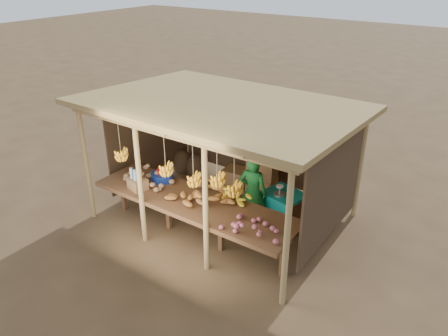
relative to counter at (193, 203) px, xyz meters
The scene contains 13 objects.
ground 1.20m from the counter, 90.00° to the left, with size 60.00×60.00×0.00m, color brown.
stall_structure 1.49m from the counter, 89.74° to the left, with size 4.70×3.50×2.43m.
counter is the anchor object (origin of this frame).
potato_heap 1.16m from the counter, behind, with size 0.93×0.56×0.36m, color #9C7850, non-canonical shape.
sweet_potato_heap 0.31m from the counter, 27.95° to the left, with size 1.07×0.64×0.36m, color #9E6628, non-canonical shape.
onion_heap 1.42m from the counter, ahead, with size 0.92×0.55×0.36m, color #A9525C, non-canonical shape.
banana_pile 0.75m from the counter, 34.14° to the left, with size 0.55×0.33×0.35m, color yellow, non-canonical shape.
tomato_basin 1.01m from the counter, 164.16° to the left, with size 0.43×0.43×0.23m.
bottle_box 1.14m from the counter, 167.08° to the right, with size 0.39×0.34×0.43m.
vendor 1.14m from the counter, 55.17° to the left, with size 0.53×0.35×1.47m, color #176A29.
tarp_crate 1.78m from the counter, 51.21° to the left, with size 0.85×0.77×0.86m.
carton_stack 2.06m from the counter, 89.52° to the left, with size 1.23×0.51×0.91m.
burlap_sacks 2.72m from the counter, 130.79° to the left, with size 0.90×0.47×0.64m.
Camera 1 is at (4.23, -6.07, 4.65)m, focal length 35.00 mm.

